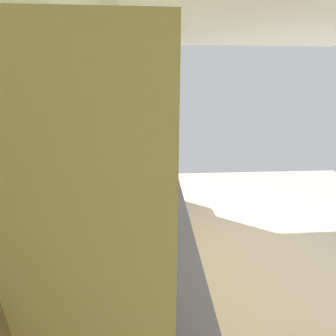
{
  "coord_description": "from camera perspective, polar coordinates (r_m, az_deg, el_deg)",
  "views": [
    {
      "loc": [
        -1.86,
        1.3,
        1.99
      ],
      "look_at": [
        -0.27,
        1.21,
        1.43
      ],
      "focal_mm": 23.58,
      "sensor_mm": 36.0,
      "label": 1
    }
  ],
  "objects": [
    {
      "name": "ground_plane",
      "position": [
        3.02,
        25.74,
        -24.23
      ],
      "size": [
        6.76,
        6.76,
        0.0
      ],
      "primitive_type": "plane",
      "color": "beige"
    },
    {
      "name": "wall_back",
      "position": [
        2.0,
        -13.48,
        0.14
      ],
      "size": [
        4.34,
        0.12,
        2.7
      ],
      "primitive_type": "cube",
      "color": "beige",
      "rests_on": "ground_plane"
    },
    {
      "name": "counter_run",
      "position": [
        2.15,
        -2.85,
        -26.6
      ],
      "size": [
        3.49,
        0.61,
        0.89
      ],
      "color": "#F1CC7C",
      "rests_on": "ground_plane"
    },
    {
      "name": "upper_cabinets",
      "position": [
        1.52,
        -8.43,
        10.68
      ],
      "size": [
        2.38,
        0.33,
        0.63
      ],
      "color": "#F7D37F"
    },
    {
      "name": "oven_range",
      "position": [
        3.88,
        -3.04,
        -3.95
      ],
      "size": [
        0.66,
        0.61,
        1.07
      ],
      "color": "#B7BABF",
      "rests_on": "ground_plane"
    },
    {
      "name": "microwave",
      "position": [
        2.94,
        -3.65,
        0.79
      ],
      "size": [
        0.51,
        0.36,
        0.33
      ],
      "color": "#B7BABF",
      "rests_on": "counter_run"
    },
    {
      "name": "bowl",
      "position": [
        2.33,
        -1.23,
        -7.9
      ],
      "size": [
        0.18,
        0.18,
        0.06
      ],
      "color": "gold",
      "rests_on": "counter_run"
    }
  ]
}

